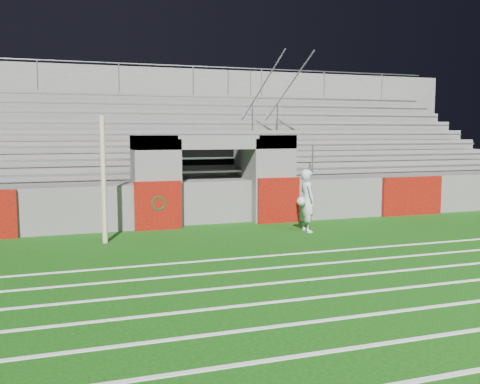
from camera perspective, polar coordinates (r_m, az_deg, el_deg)
name	(u,v)px	position (r m, az deg, el deg)	size (l,w,h in m)	color
ground	(256,247)	(12.67, 1.77, -5.84)	(90.00, 90.00, 0.00)	#11460B
field_post	(104,180)	(13.27, -14.35, 1.28)	(0.12, 0.12, 3.09)	#C9B695
field_markings	(375,314)	(8.34, 14.19, -12.50)	(28.00, 8.09, 0.01)	white
stadium_structure	(182,165)	(20.08, -6.22, 2.93)	(26.00, 8.48, 5.42)	#5D5A58
goalkeeper_with_ball	(307,201)	(14.50, 7.17, -0.93)	(0.60, 0.64, 1.70)	silver
hose_coil	(158,202)	(14.87, -8.71, -1.02)	(0.56, 0.14, 0.56)	#0C3D15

